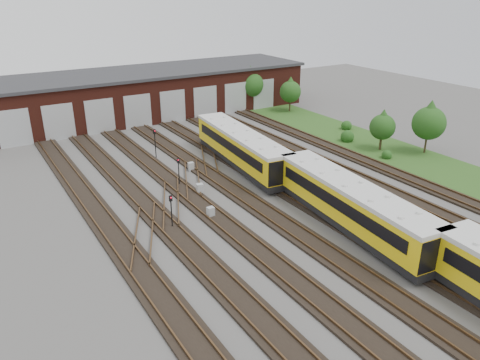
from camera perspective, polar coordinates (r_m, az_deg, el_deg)
ground at (r=37.26m, az=9.47°, el=-5.77°), size 120.00×120.00×0.00m
track_network at (r=37.50m, az=8.70°, el=-5.34°), size 30.40×70.00×0.33m
maintenance_shed at (r=69.47m, az=-12.57°, el=10.22°), size 51.00×12.50×6.35m
grass_verge at (r=56.35m, az=17.62°, el=3.46°), size 8.00×55.00×0.05m
metro_train at (r=36.72m, az=13.42°, el=-2.93°), size 4.55×48.67×3.40m
signal_mast_0 at (r=36.29m, az=-8.39°, el=-3.32°), size 0.24×0.22×2.80m
signal_mast_1 at (r=44.04m, az=-7.50°, el=1.46°), size 0.27×0.26×2.72m
signal_mast_2 at (r=51.64m, az=-10.33°, el=4.85°), size 0.28×0.27×3.23m
signal_mast_3 at (r=42.68m, az=9.79°, el=0.45°), size 0.24×0.23×2.56m
relay_cabinet_0 at (r=38.19m, az=-3.60°, el=-3.96°), size 0.58×0.50×0.92m
relay_cabinet_1 at (r=47.91m, az=-5.99°, el=1.63°), size 0.56×0.47×0.90m
relay_cabinet_2 at (r=42.47m, az=-4.92°, el=-1.09°), size 0.67×0.59×0.99m
relay_cabinet_3 at (r=60.68m, az=0.12°, el=6.32°), size 0.68×0.63×0.92m
relay_cabinet_4 at (r=54.99m, az=-3.38°, el=4.52°), size 0.64×0.58×0.91m
tree_0 at (r=71.90m, az=1.29°, el=11.96°), size 3.93×3.93×6.51m
tree_1 at (r=70.64m, az=6.17°, el=10.96°), size 3.15×3.15×5.22m
tree_2 at (r=55.86m, az=22.10°, el=6.87°), size 3.67×3.67×6.08m
tree_3 at (r=55.47m, az=17.01°, el=6.55°), size 2.89×2.89×4.79m
bush_0 at (r=53.54m, az=17.48°, el=3.09°), size 1.11×1.11×1.11m
bush_1 at (r=58.20m, az=12.97°, el=5.37°), size 1.63×1.63×1.63m
bush_2 at (r=63.21m, az=12.87°, el=6.63°), size 1.38×1.38×1.38m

